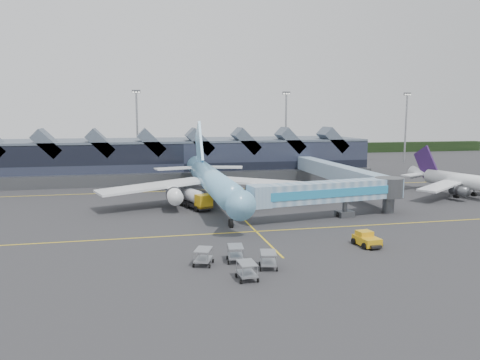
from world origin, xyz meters
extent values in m
plane|color=#2C2C2F|center=(0.00, 0.00, 0.00)|extent=(260.00, 260.00, 0.00)
cube|color=yellow|center=(0.00, -8.00, 0.01)|extent=(120.00, 0.25, 0.01)
cube|color=yellow|center=(0.00, 28.00, 0.01)|extent=(120.00, 0.25, 0.01)
cube|color=yellow|center=(0.00, 10.00, 0.01)|extent=(0.25, 60.00, 0.01)
cube|color=black|center=(0.00, 110.00, 2.00)|extent=(260.00, 4.00, 4.00)
cube|color=black|center=(-5.00, 48.00, 4.50)|extent=(90.00, 20.00, 9.00)
cube|color=slate|center=(-5.00, 48.00, 9.20)|extent=(90.00, 20.00, 0.60)
cube|color=#4F5256|center=(-5.00, 37.00, 1.30)|extent=(90.00, 2.50, 2.60)
cube|color=slate|center=(-34.00, 41.00, 9.30)|extent=(6.43, 6.00, 6.43)
cube|color=slate|center=(-23.00, 41.00, 9.30)|extent=(6.43, 6.00, 6.43)
cube|color=slate|center=(-12.00, 41.00, 9.30)|extent=(6.43, 6.00, 6.43)
cube|color=slate|center=(-1.00, 41.00, 9.30)|extent=(6.43, 6.00, 6.43)
cube|color=slate|center=(10.00, 41.00, 9.30)|extent=(6.43, 6.00, 6.43)
cube|color=slate|center=(21.00, 41.00, 9.30)|extent=(6.43, 6.00, 6.43)
cube|color=slate|center=(32.00, 41.00, 9.30)|extent=(6.43, 6.00, 6.43)
cylinder|color=gray|center=(-15.00, 72.00, 11.00)|extent=(0.56, 0.56, 22.00)
cube|color=#4F5256|center=(-15.00, 72.00, 22.00)|extent=(2.40, 0.50, 0.90)
cylinder|color=gray|center=(30.00, 72.00, 11.00)|extent=(0.56, 0.56, 22.00)
cube|color=#4F5256|center=(30.00, 72.00, 22.00)|extent=(2.40, 0.50, 0.90)
cylinder|color=gray|center=(70.00, 70.00, 11.00)|extent=(0.56, 0.56, 22.00)
cube|color=#4F5256|center=(70.00, 70.00, 22.00)|extent=(2.40, 0.50, 0.90)
cylinder|color=#70B3E4|center=(-2.79, 10.27, 4.28)|extent=(4.04, 32.20, 3.97)
cone|color=#70B3E4|center=(-2.83, -8.58, 4.28)|extent=(3.98, 5.53, 3.97)
cube|color=black|center=(-2.83, -9.27, 5.12)|extent=(1.51, 0.34, 0.48)
cone|color=#70B3E4|center=(-2.75, 30.04, 4.58)|extent=(3.99, 7.37, 3.97)
cube|color=white|center=(-12.94, 11.63, 3.59)|extent=(19.02, 11.23, 1.31)
cube|color=white|center=(7.37, 11.59, 3.59)|extent=(19.02, 11.29, 1.31)
cylinder|color=white|center=(-9.57, 7.99, 2.60)|extent=(2.47, 5.52, 2.46)
cylinder|color=white|center=(3.98, 7.96, 2.60)|extent=(2.47, 5.52, 2.46)
cube|color=#70B3E4|center=(-2.75, 28.20, 8.73)|extent=(0.49, 10.17, 10.94)
cube|color=white|center=(-7.64, 28.67, 4.58)|extent=(8.81, 5.11, 0.26)
cube|color=white|center=(2.14, 28.65, 4.58)|extent=(8.81, 5.14, 0.26)
cylinder|color=#4F5256|center=(-2.82, -4.90, 1.15)|extent=(0.29, 0.29, 2.30)
cylinder|color=#4F5256|center=(-6.16, 11.66, 1.15)|extent=(0.29, 0.29, 2.30)
cylinder|color=#4F5256|center=(0.59, 11.64, 1.15)|extent=(0.29, 0.29, 2.30)
cylinder|color=black|center=(-2.82, -4.90, 0.41)|extent=(0.47, 1.47, 1.47)
cylinder|color=white|center=(45.41, 8.11, 3.01)|extent=(7.00, 19.67, 2.79)
cone|color=white|center=(42.78, 19.82, 3.22)|extent=(3.70, 4.97, 2.79)
cube|color=white|center=(38.84, 7.55, 2.52)|extent=(11.84, 9.04, 0.93)
cylinder|color=#4F5256|center=(41.46, 5.79, 1.82)|extent=(2.42, 3.65, 1.73)
cube|color=#301849|center=(43.03, 18.73, 5.80)|extent=(1.78, 6.21, 6.80)
cube|color=white|center=(39.90, 18.31, 3.22)|extent=(5.63, 4.13, 0.23)
cube|color=white|center=(46.03, 19.69, 3.22)|extent=(5.37, 2.08, 0.23)
cylinder|color=#4F5256|center=(42.91, 8.41, 0.81)|extent=(0.26, 0.26, 1.62)
cylinder|color=#4F5256|center=(47.54, 9.44, 0.81)|extent=(0.26, 0.26, 1.62)
cube|color=#6E96B8|center=(12.46, -2.58, 4.09)|extent=(20.62, 6.19, 2.96)
cube|color=#2587BA|center=(12.71, -4.14, 4.09)|extent=(20.17, 3.29, 1.22)
cube|color=#6E96B8|center=(1.38, -4.32, 4.09)|extent=(3.13, 3.64, 3.06)
cylinder|color=#4F5256|center=(15.48, -2.10, 2.05)|extent=(0.71, 0.71, 4.09)
cube|color=#4F5256|center=(15.48, -2.10, 0.46)|extent=(2.73, 2.40, 0.92)
cylinder|color=black|center=(14.47, -2.26, 0.36)|extent=(0.55, 0.97, 0.92)
cylinder|color=black|center=(16.49, -1.94, 0.36)|extent=(0.55, 0.97, 0.92)
cylinder|color=#4F5256|center=(23.54, -0.83, 4.09)|extent=(4.49, 4.49, 3.06)
cylinder|color=#4F5256|center=(23.54, -0.83, 2.05)|extent=(1.84, 1.84, 4.09)
cube|color=black|center=(-6.07, 9.30, 0.72)|extent=(4.95, 8.91, 0.48)
cube|color=gold|center=(-5.03, 6.22, 1.73)|extent=(2.86, 2.74, 2.11)
cube|color=black|center=(-4.78, 5.49, 2.20)|extent=(2.04, 0.81, 0.96)
cylinder|color=silver|center=(-6.44, 10.39, 2.01)|extent=(3.87, 5.97, 2.20)
sphere|color=silver|center=(-7.33, 13.02, 2.01)|extent=(2.11, 2.11, 2.11)
sphere|color=silver|center=(-5.55, 7.76, 2.01)|extent=(2.11, 2.11, 2.11)
cylinder|color=black|center=(-6.28, 6.20, 0.48)|extent=(0.63, 1.02, 0.96)
cylinder|color=black|center=(-4.01, 6.96, 0.48)|extent=(0.63, 1.02, 0.96)
cylinder|color=black|center=(-7.36, 9.37, 0.48)|extent=(0.63, 1.02, 0.96)
cylinder|color=black|center=(-5.09, 10.14, 0.48)|extent=(0.63, 1.02, 0.96)
cylinder|color=black|center=(-8.13, 11.64, 0.48)|extent=(0.63, 1.02, 0.96)
cylinder|color=black|center=(-5.86, 12.41, 0.48)|extent=(0.63, 1.02, 0.96)
cube|color=gold|center=(11.14, -17.55, 0.66)|extent=(2.39, 3.58, 0.94)
cube|color=gold|center=(11.09, -16.99, 1.37)|extent=(1.84, 1.67, 0.66)
cube|color=black|center=(11.31, -19.34, 0.43)|extent=(1.39, 0.88, 0.28)
cylinder|color=black|center=(10.17, -18.78, 0.38)|extent=(0.35, 0.78, 0.76)
cylinder|color=black|center=(12.33, -18.58, 0.38)|extent=(0.35, 0.78, 0.76)
cylinder|color=black|center=(9.95, -16.53, 0.38)|extent=(0.35, 0.78, 0.76)
cylinder|color=black|center=(12.11, -16.32, 0.38)|extent=(0.35, 0.78, 0.76)
cube|color=#92949A|center=(-5.34, -20.04, 0.61)|extent=(1.82, 2.60, 0.17)
cube|color=#92949A|center=(-5.34, -20.04, 1.66)|extent=(1.82, 2.60, 0.09)
cylinder|color=black|center=(-4.41, -19.25, 0.20)|extent=(0.18, 0.41, 0.40)
cube|color=#92949A|center=(-2.56, -22.91, 0.61)|extent=(2.04, 2.72, 0.17)
cube|color=#92949A|center=(-2.56, -22.91, 1.66)|extent=(2.04, 2.72, 0.09)
cylinder|color=black|center=(-1.55, -22.22, 0.20)|extent=(0.21, 0.42, 0.40)
cube|color=#92949A|center=(-8.83, -20.42, 0.61)|extent=(2.32, 2.83, 0.17)
cube|color=#92949A|center=(-8.83, -20.42, 1.66)|extent=(2.32, 2.83, 0.09)
cylinder|color=black|center=(-7.74, -19.88, 0.20)|extent=(0.27, 0.42, 0.40)
cube|color=#92949A|center=(-5.43, -25.70, 0.61)|extent=(1.64, 2.50, 0.17)
cube|color=#92949A|center=(-5.43, -25.70, 1.66)|extent=(1.64, 2.50, 0.09)
cylinder|color=black|center=(-4.63, -24.78, 0.20)|extent=(0.15, 0.40, 0.40)
camera|label=1|loc=(-15.21, -66.99, 15.51)|focal=35.00mm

